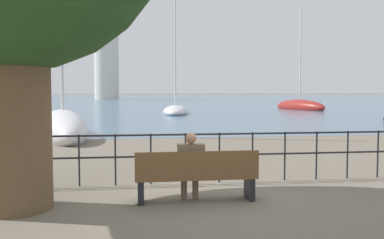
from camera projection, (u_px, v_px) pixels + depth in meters
The scene contains 9 objects.
ground_plane at pixel (196, 201), 7.46m from camera, with size 1000.00×1000.00×0.00m, color #706656.
harbor_water at pixel (134, 97), 165.62m from camera, with size 600.00×300.00×0.01m.
park_bench at pixel (197, 177), 7.36m from camera, with size 2.12×0.45×0.90m.
seated_person_left at pixel (191, 163), 7.41m from camera, with size 0.45×0.35×1.21m.
promenade_railing at pixel (185, 150), 8.86m from camera, with size 14.39×0.04×1.05m.
sailboat_0 at pixel (175, 111), 36.64m from camera, with size 2.94×6.92×11.62m.
sailboat_1 at pixel (63, 127), 18.49m from camera, with size 3.64×8.71×11.03m.
sailboat_2 at pixel (300, 106), 45.38m from camera, with size 3.84×7.83×11.46m.
harbor_lighthouse at pixel (106, 58), 108.36m from camera, with size 6.11×6.11×22.56m.
Camera 1 is at (-1.10, -7.27, 1.90)m, focal length 40.00 mm.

